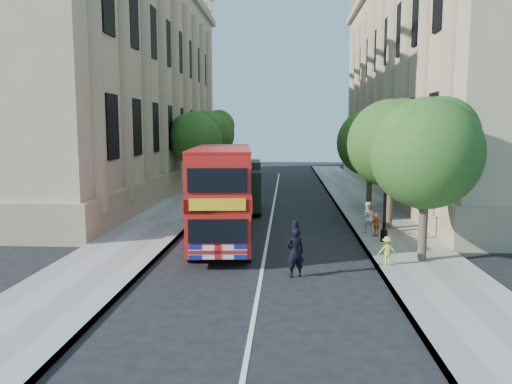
% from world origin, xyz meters
% --- Properties ---
extents(ground, '(120.00, 120.00, 0.00)m').
position_xyz_m(ground, '(0.00, 0.00, 0.00)').
color(ground, black).
rests_on(ground, ground).
extents(pavement_right, '(3.50, 80.00, 0.12)m').
position_xyz_m(pavement_right, '(5.75, 10.00, 0.06)').
color(pavement_right, gray).
rests_on(pavement_right, ground).
extents(pavement_left, '(3.50, 80.00, 0.12)m').
position_xyz_m(pavement_left, '(-5.75, 10.00, 0.06)').
color(pavement_left, gray).
rests_on(pavement_left, ground).
extents(building_right, '(12.00, 38.00, 18.00)m').
position_xyz_m(building_right, '(13.80, 24.00, 9.00)').
color(building_right, tan).
rests_on(building_right, ground).
extents(building_left, '(12.00, 38.00, 18.00)m').
position_xyz_m(building_left, '(-13.80, 24.00, 9.00)').
color(building_left, tan).
rests_on(building_left, ground).
extents(tree_right_near, '(4.00, 4.00, 6.08)m').
position_xyz_m(tree_right_near, '(5.84, 3.03, 4.25)').
color(tree_right_near, '#473828').
rests_on(tree_right_near, ground).
extents(tree_right_mid, '(4.20, 4.20, 6.37)m').
position_xyz_m(tree_right_mid, '(5.84, 9.03, 4.45)').
color(tree_right_mid, '#473828').
rests_on(tree_right_mid, ground).
extents(tree_right_far, '(4.00, 4.00, 6.15)m').
position_xyz_m(tree_right_far, '(5.84, 15.03, 4.31)').
color(tree_right_far, '#473828').
rests_on(tree_right_far, ground).
extents(tree_left_far, '(4.00, 4.00, 6.30)m').
position_xyz_m(tree_left_far, '(-5.96, 22.03, 4.44)').
color(tree_left_far, '#473828').
rests_on(tree_left_far, ground).
extents(tree_left_back, '(4.20, 4.20, 6.65)m').
position_xyz_m(tree_left_back, '(-5.96, 30.03, 4.71)').
color(tree_left_back, '#473828').
rests_on(tree_left_back, ground).
extents(lamp_post, '(0.32, 0.32, 5.16)m').
position_xyz_m(lamp_post, '(5.00, 6.00, 2.51)').
color(lamp_post, black).
rests_on(lamp_post, pavement_right).
extents(double_decker_bus, '(3.10, 8.93, 4.05)m').
position_xyz_m(double_decker_bus, '(-1.91, 5.81, 2.24)').
color(double_decker_bus, '#BB110C').
rests_on(double_decker_bus, ground).
extents(box_van, '(2.50, 5.36, 2.98)m').
position_xyz_m(box_van, '(-1.79, 14.14, 1.46)').
color(box_van, black).
rests_on(box_van, ground).
extents(police_constable, '(0.70, 0.57, 1.66)m').
position_xyz_m(police_constable, '(1.14, 1.00, 0.83)').
color(police_constable, black).
rests_on(police_constable, ground).
extents(woman_pedestrian, '(0.73, 0.57, 1.46)m').
position_xyz_m(woman_pedestrian, '(4.54, 7.69, 0.85)').
color(woman_pedestrian, silver).
rests_on(woman_pedestrian, pavement_right).
extents(child_a, '(0.66, 0.46, 1.05)m').
position_xyz_m(child_a, '(4.86, 7.00, 0.64)').
color(child_a, orange).
rests_on(child_a, pavement_right).
extents(child_b, '(0.67, 0.40, 1.02)m').
position_xyz_m(child_b, '(4.40, 2.26, 0.63)').
color(child_b, gold).
rests_on(child_b, pavement_right).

